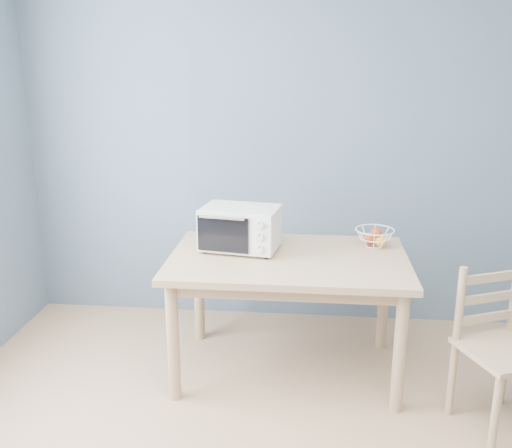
# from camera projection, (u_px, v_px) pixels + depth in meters

# --- Properties ---
(room) EXTENTS (4.01, 4.51, 2.61)m
(room) POSITION_uv_depth(u_px,v_px,m) (293.00, 244.00, 1.83)
(room) COLOR tan
(room) RESTS_ON ground
(dining_table) EXTENTS (1.40, 0.90, 0.75)m
(dining_table) POSITION_uv_depth(u_px,v_px,m) (288.00, 273.00, 3.39)
(dining_table) COLOR tan
(dining_table) RESTS_ON ground
(toaster_oven) EXTENTS (0.50, 0.38, 0.27)m
(toaster_oven) POSITION_uv_depth(u_px,v_px,m) (237.00, 227.00, 3.44)
(toaster_oven) COLOR silver
(toaster_oven) RESTS_ON dining_table
(fruit_basket) EXTENTS (0.27, 0.27, 0.12)m
(fruit_basket) POSITION_uv_depth(u_px,v_px,m) (375.00, 237.00, 3.52)
(fruit_basket) COLOR white
(fruit_basket) RESTS_ON dining_table
(dining_chair) EXTENTS (0.52, 0.52, 0.85)m
(dining_chair) POSITION_uv_depth(u_px,v_px,m) (500.00, 351.00, 2.94)
(dining_chair) COLOR tan
(dining_chair) RESTS_ON ground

